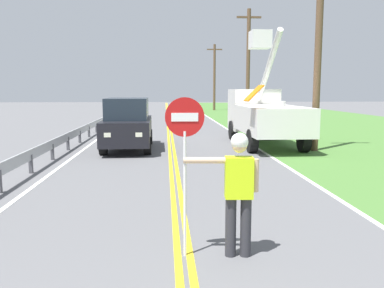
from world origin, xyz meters
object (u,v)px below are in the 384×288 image
utility_pole_mid (248,64)px  oncoming_suv_nearest (128,124)px  flagger_worker (238,187)px  utility_pole_near (319,40)px  utility_pole_far (214,76)px  utility_bucket_truck (263,113)px  stop_sign_paddle (185,141)px

utility_pole_mid → oncoming_suv_nearest: bearing=-119.9°
flagger_worker → utility_pole_near: size_ratio=0.22×
utility_pole_far → utility_bucket_truck: bearing=-92.8°
utility_bucket_truck → utility_pole_mid: size_ratio=0.83×
utility_pole_near → stop_sign_paddle: bearing=-119.7°
utility_bucket_truck → utility_pole_near: (1.62, -2.17, 2.95)m
utility_pole_mid → utility_pole_far: bearing=90.8°
flagger_worker → oncoming_suv_nearest: oncoming_suv_nearest is taller
utility_pole_mid → stop_sign_paddle: bearing=-103.6°
flagger_worker → utility_bucket_truck: bearing=74.8°
stop_sign_paddle → utility_pole_near: bearing=60.3°
utility_pole_near → utility_pole_far: utility_pole_near is taller
flagger_worker → oncoming_suv_nearest: bearing=103.2°
utility_bucket_truck → utility_pole_near: size_ratio=0.82×
stop_sign_paddle → oncoming_suv_nearest: (-1.80, 10.91, -0.65)m
utility_pole_near → utility_pole_far: 32.46m
utility_pole_near → utility_pole_mid: bearing=89.4°
stop_sign_paddle → utility_bucket_truck: bearing=71.4°
utility_bucket_truck → utility_pole_far: (1.50, 30.29, 2.65)m
stop_sign_paddle → utility_pole_far: 42.94m
utility_pole_far → utility_pole_near: bearing=-89.8°
flagger_worker → utility_pole_near: (4.95, 10.10, 3.30)m
flagger_worker → stop_sign_paddle: (-0.77, 0.05, 0.66)m
oncoming_suv_nearest → flagger_worker: bearing=-76.8°
utility_pole_mid → utility_pole_near: bearing=-90.6°
flagger_worker → utility_pole_near: bearing=63.9°
utility_pole_near → utility_pole_mid: size_ratio=1.01×
utility_bucket_truck → utility_pole_near: utility_pole_near is taller
flagger_worker → utility_bucket_truck: utility_bucket_truck is taller
stop_sign_paddle → utility_bucket_truck: size_ratio=0.34×
utility_bucket_truck → flagger_worker: bearing=-105.2°
flagger_worker → oncoming_suv_nearest: size_ratio=0.39×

